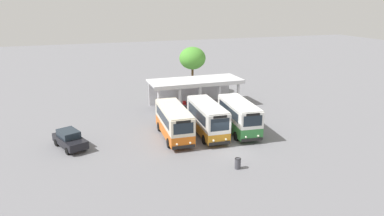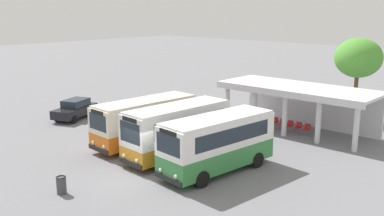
{
  "view_description": "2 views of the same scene",
  "coord_description": "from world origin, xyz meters",
  "views": [
    {
      "loc": [
        -12.79,
        -27.11,
        12.93
      ],
      "look_at": [
        -1.26,
        6.13,
        2.3
      ],
      "focal_mm": 33.31,
      "sensor_mm": 36.0,
      "label": 1
    },
    {
      "loc": [
        17.61,
        -14.28,
        8.99
      ],
      "look_at": [
        -1.93,
        6.99,
        2.38
      ],
      "focal_mm": 40.9,
      "sensor_mm": 36.0,
      "label": 2
    }
  ],
  "objects": [
    {
      "name": "city_bus_second_in_row",
      "position": [
        -0.39,
        4.01,
        1.8
      ],
      "size": [
        2.57,
        7.37,
        3.26
      ],
      "color": "black",
      "rests_on": "ground"
    },
    {
      "name": "waiting_chair_fifth_seat",
      "position": [
        3.15,
        13.73,
        0.52
      ],
      "size": [
        0.45,
        0.45,
        0.86
      ],
      "color": "slate",
      "rests_on": "ground"
    },
    {
      "name": "waiting_chair_fourth_seat",
      "position": [
        2.46,
        13.73,
        0.52
      ],
      "size": [
        0.45,
        0.45,
        0.86
      ],
      "color": "slate",
      "rests_on": "ground"
    },
    {
      "name": "roadside_tree_behind_canopy",
      "position": [
        3.78,
        20.45,
        5.09
      ],
      "size": [
        3.74,
        3.74,
        6.7
      ],
      "color": "brown",
      "rests_on": "ground"
    },
    {
      "name": "city_bus_middle_cream",
      "position": [
        2.96,
        3.76,
        1.77
      ],
      "size": [
        2.91,
        7.33,
        3.2
      ],
      "color": "black",
      "rests_on": "ground"
    },
    {
      "name": "litter_bin_apron",
      "position": [
        -0.82,
        -3.78,
        0.46
      ],
      "size": [
        0.49,
        0.49,
        0.9
      ],
      "color": "#3F3F47",
      "rests_on": "ground"
    },
    {
      "name": "ground_plane",
      "position": [
        0.0,
        0.0,
        0.0
      ],
      "size": [
        180.0,
        180.0,
        0.0
      ],
      "primitive_type": "plane",
      "color": "slate"
    },
    {
      "name": "parked_car_flank",
      "position": [
        -13.44,
        5.14,
        0.83
      ],
      "size": [
        3.16,
        4.49,
        1.62
      ],
      "color": "black",
      "rests_on": "ground"
    },
    {
      "name": "waiting_chair_second_from_end",
      "position": [
        1.09,
        13.75,
        0.52
      ],
      "size": [
        0.45,
        0.45,
        0.86
      ],
      "color": "slate",
      "rests_on": "ground"
    },
    {
      "name": "waiting_chair_end_by_column",
      "position": [
        0.41,
        13.81,
        0.52
      ],
      "size": [
        0.45,
        0.45,
        0.86
      ],
      "color": "slate",
      "rests_on": "ground"
    },
    {
      "name": "waiting_chair_middle_seat",
      "position": [
        1.78,
        13.71,
        0.52
      ],
      "size": [
        0.45,
        0.45,
        0.86
      ],
      "color": "slate",
      "rests_on": "ground"
    },
    {
      "name": "terminal_canopy",
      "position": [
        1.99,
        14.72,
        2.52
      ],
      "size": [
        11.68,
        4.6,
        3.4
      ],
      "color": "silver",
      "rests_on": "ground"
    },
    {
      "name": "city_bus_nearest_orange",
      "position": [
        -3.74,
        4.37,
        1.72
      ],
      "size": [
        2.62,
        7.59,
        3.09
      ],
      "color": "black",
      "rests_on": "ground"
    }
  ]
}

